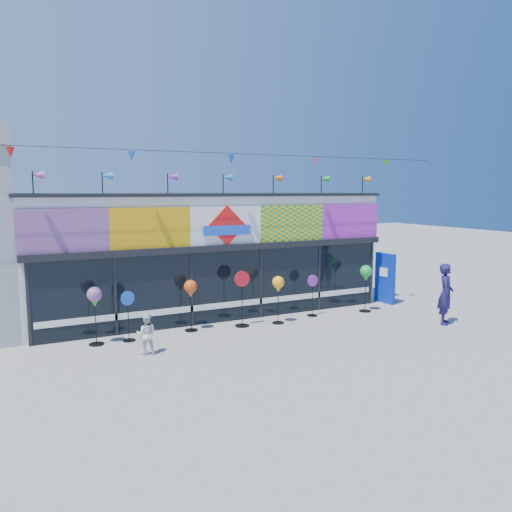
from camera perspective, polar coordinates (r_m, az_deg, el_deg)
ground at (r=13.31m, az=2.58°, el=-10.84°), size 80.00×80.00×0.00m
kite_shop at (r=18.18m, az=-6.51°, el=0.67°), size 16.00×5.70×5.31m
blue_sign at (r=19.28m, az=14.52°, el=-2.45°), size 0.20×0.94×1.88m
spinner_0 at (r=14.21m, az=-17.96°, el=-4.66°), size 0.41×0.41×1.60m
spinner_1 at (r=14.43m, az=-14.39°, el=-6.52°), size 0.39×0.36×1.42m
spinner_2 at (r=15.00m, az=-7.49°, el=-3.90°), size 0.39×0.39×1.55m
spinner_3 at (r=15.44m, az=-1.60°, el=-4.73°), size 0.49×0.44×1.74m
spinner_4 at (r=15.73m, az=2.56°, el=-3.41°), size 0.38×0.38×1.52m
spinner_5 at (r=16.84m, az=6.47°, el=-4.37°), size 0.39×0.36×1.40m
spinner_6 at (r=17.65m, az=12.45°, el=-2.08°), size 0.41×0.41×1.63m
adult_man at (r=16.79m, az=20.86°, el=-4.08°), size 0.83×0.82×1.93m
child at (r=13.27m, az=-12.41°, el=-8.70°), size 0.58×0.46×1.05m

